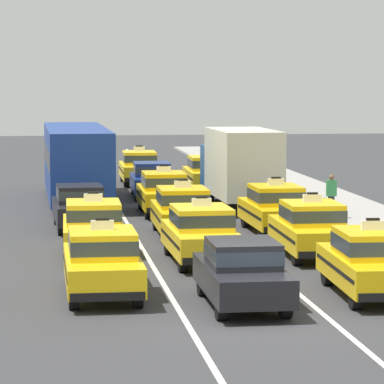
{
  "coord_description": "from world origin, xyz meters",
  "views": [
    {
      "loc": [
        -4.71,
        -23.75,
        5.38
      ],
      "look_at": [
        0.59,
        15.64,
        1.3
      ],
      "focal_mm": 105.24,
      "sensor_mm": 36.0,
      "label": 1
    }
  ],
  "objects": [
    {
      "name": "sidewalk_curb",
      "position": [
        7.2,
        15.0,
        0.07
      ],
      "size": [
        4.0,
        90.0,
        0.15
      ],
      "primitive_type": "cube",
      "color": "#9E9993",
      "rests_on": "ground"
    },
    {
      "name": "taxi_right_second",
      "position": [
        3.27,
        8.79,
        0.88
      ],
      "size": [
        1.91,
        4.59,
        1.96
      ],
      "color": "black",
      "rests_on": "ground"
    },
    {
      "name": "sedan_center_nearest",
      "position": [
        -0.08,
        1.85,
        0.85
      ],
      "size": [
        1.77,
        4.3,
        1.58
      ],
      "color": "black",
      "rests_on": "ground"
    },
    {
      "name": "sedan_left_third",
      "position": [
        -3.39,
        15.87,
        0.85
      ],
      "size": [
        1.89,
        4.35,
        1.58
      ],
      "color": "black",
      "rests_on": "ground"
    },
    {
      "name": "sedan_center_fifth",
      "position": [
        0.17,
        26.06,
        0.85
      ],
      "size": [
        1.88,
        4.35,
        1.58
      ],
      "color": "black",
      "rests_on": "ground"
    },
    {
      "name": "box_truck_right_fourth",
      "position": [
        3.33,
        21.43,
        1.78
      ],
      "size": [
        2.41,
        7.0,
        3.27
      ],
      "color": "black",
      "rests_on": "ground"
    },
    {
      "name": "taxi_right_nearest",
      "position": [
        3.27,
        2.63,
        0.88
      ],
      "size": [
        1.99,
        4.63,
        1.96
      ],
      "color": "black",
      "rests_on": "ground"
    },
    {
      "name": "lane_stripe_center_right",
      "position": [
        1.6,
        20.0,
        0.0
      ],
      "size": [
        0.14,
        80.0,
        0.01
      ],
      "primitive_type": "cube",
      "color": "silver",
      "rests_on": "ground"
    },
    {
      "name": "taxi_center_second",
      "position": [
        -0.16,
        8.15,
        0.88
      ],
      "size": [
        1.88,
        4.58,
        1.96
      ],
      "color": "black",
      "rests_on": "ground"
    },
    {
      "name": "taxi_center_sixth",
      "position": [
        0.16,
        32.37,
        0.88
      ],
      "size": [
        1.89,
        4.59,
        1.96
      ],
      "color": "black",
      "rests_on": "ground"
    },
    {
      "name": "pedestrian_mid_block",
      "position": [
        5.9,
        16.52,
        0.97
      ],
      "size": [
        0.47,
        0.24,
        1.64
      ],
      "color": "#23232D",
      "rests_on": "sidewalk_curb"
    },
    {
      "name": "taxi_right_fifth",
      "position": [
        3.01,
        28.46,
        0.88
      ],
      "size": [
        1.89,
        4.59,
        1.96
      ],
      "color": "black",
      "rests_on": "ground"
    },
    {
      "name": "taxi_center_third",
      "position": [
        -0.01,
        13.67,
        0.88
      ],
      "size": [
        1.88,
        4.58,
        1.96
      ],
      "color": "black",
      "rests_on": "ground"
    },
    {
      "name": "bus_left_fourth",
      "position": [
        -3.22,
        24.67,
        1.82
      ],
      "size": [
        2.69,
        11.24,
        3.22
      ],
      "color": "black",
      "rests_on": "ground"
    },
    {
      "name": "lane_stripe_left_center",
      "position": [
        -1.6,
        20.0,
        0.0
      ],
      "size": [
        0.14,
        80.0,
        0.01
      ],
      "primitive_type": "cube",
      "color": "silver",
      "rests_on": "ground"
    },
    {
      "name": "taxi_right_third",
      "position": [
        3.27,
        14.05,
        0.88
      ],
      "size": [
        1.86,
        4.58,
        1.96
      ],
      "color": "black",
      "rests_on": "ground"
    },
    {
      "name": "taxi_left_nearest",
      "position": [
        -3.26,
        3.53,
        0.88
      ],
      "size": [
        1.83,
        4.56,
        1.96
      ],
      "color": "black",
      "rests_on": "ground"
    },
    {
      "name": "taxi_center_fourth",
      "position": [
        0.03,
        19.86,
        0.88
      ],
      "size": [
        1.86,
        4.58,
        1.96
      ],
      "color": "black",
      "rests_on": "ground"
    },
    {
      "name": "taxi_left_second",
      "position": [
        -3.19,
        9.86,
        0.88
      ],
      "size": [
        1.9,
        4.59,
        1.96
      ],
      "color": "black",
      "rests_on": "ground"
    },
    {
      "name": "ground_plane",
      "position": [
        0.0,
        0.0,
        0.0
      ],
      "size": [
        160.0,
        160.0,
        0.0
      ],
      "primitive_type": "plane",
      "color": "#353538"
    }
  ]
}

